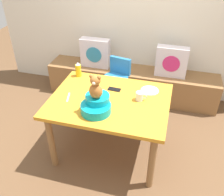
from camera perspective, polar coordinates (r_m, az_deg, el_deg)
The scene contains 14 objects.
ground_plane at distance 3.16m, azimuth -0.49°, elevation -11.40°, with size 8.00×8.00×0.00m, color brown.
back_wall at distance 3.80m, azimuth 5.94°, elevation 19.48°, with size 4.40×0.10×2.60m, color silver.
window_bench at distance 3.97m, azimuth 4.34°, elevation 3.43°, with size 2.60×0.44×0.46m, color olive.
pillow_floral_left at distance 3.88m, azimuth -3.82°, elevation 10.14°, with size 0.44×0.15×0.44m.
pillow_floral_right at distance 3.69m, azimuth 13.31°, elevation 7.99°, with size 0.44×0.15×0.44m.
dining_table at distance 2.74m, azimuth -0.55°, elevation -2.01°, with size 1.26×0.97×0.74m.
highchair at distance 3.48m, azimuth 0.96°, elevation 4.29°, with size 0.38×0.50×0.79m.
infant_seat_teal at distance 2.48m, azimuth -3.55°, elevation -1.59°, with size 0.30×0.33×0.16m.
teddy_bear at distance 2.36m, azimuth -3.73°, elevation 2.46°, with size 0.13×0.12×0.25m.
ketchup_bottle at distance 3.10m, azimuth -7.65°, elevation 6.41°, with size 0.07×0.07×0.18m.
coffee_mug at distance 2.66m, azimuth 6.31°, elevation 0.41°, with size 0.12×0.08×0.09m.
dinner_plate_near at distance 2.84m, azimuth 8.53°, elevation 1.67°, with size 0.20×0.20×0.01m, color white.
cell_phone at distance 2.84m, azimuth 0.60°, elevation 1.96°, with size 0.07×0.14×0.01m, color black.
table_fork at distance 2.75m, azimuth -9.86°, elevation 0.19°, with size 0.02×0.17×0.01m, color silver.
Camera 1 is at (0.61, -2.12, 2.26)m, focal length 40.40 mm.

